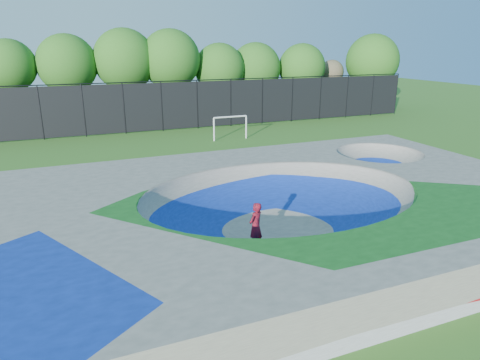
# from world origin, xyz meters

# --- Properties ---
(ground) EXTENTS (120.00, 120.00, 0.00)m
(ground) POSITION_xyz_m (0.00, 0.00, 0.00)
(ground) COLOR #31621B
(ground) RESTS_ON ground
(skate_deck) EXTENTS (22.00, 14.00, 1.50)m
(skate_deck) POSITION_xyz_m (0.00, 0.00, 0.75)
(skate_deck) COLOR gray
(skate_deck) RESTS_ON ground
(skater) EXTENTS (0.75, 0.68, 1.72)m
(skater) POSITION_xyz_m (-1.73, -1.36, 0.86)
(skater) COLOR red
(skater) RESTS_ON ground
(skateboard) EXTENTS (0.80, 0.52, 0.05)m
(skateboard) POSITION_xyz_m (-1.73, -1.36, 0.03)
(skateboard) COLOR black
(skateboard) RESTS_ON ground
(soccer_goal) EXTENTS (2.69, 0.12, 1.77)m
(soccer_goal) POSITION_xyz_m (3.93, 15.75, 1.22)
(soccer_goal) COLOR silver
(soccer_goal) RESTS_ON ground
(fence) EXTENTS (48.09, 0.09, 4.04)m
(fence) POSITION_xyz_m (0.00, 21.00, 2.10)
(fence) COLOR black
(fence) RESTS_ON ground
(treeline) EXTENTS (52.95, 7.07, 8.25)m
(treeline) POSITION_xyz_m (0.50, 26.35, 4.98)
(treeline) COLOR #4B3025
(treeline) RESTS_ON ground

